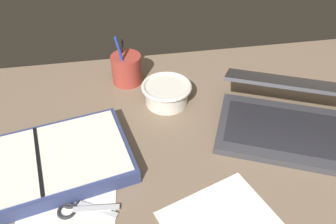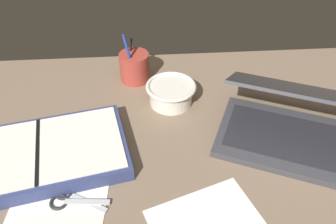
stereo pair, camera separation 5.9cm
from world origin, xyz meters
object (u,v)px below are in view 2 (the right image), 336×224
(bowl, at_px, (171,93))
(pen_cup, at_px, (135,67))
(planner, at_px, (40,155))
(laptop, at_px, (289,122))
(scissors, at_px, (68,198))

(bowl, xyz_separation_m, pen_cup, (-0.10, 0.12, 0.01))
(bowl, bearing_deg, planner, -148.23)
(bowl, bearing_deg, pen_cup, 129.14)
(pen_cup, distance_m, planner, 0.39)
(laptop, xyz_separation_m, planner, (-0.60, -0.04, -0.03))
(pen_cup, bearing_deg, laptop, -37.03)
(bowl, relative_size, scissors, 1.12)
(bowl, xyz_separation_m, planner, (-0.32, -0.20, -0.01))
(pen_cup, height_order, scissors, pen_cup)
(planner, bearing_deg, scissors, -66.83)
(scissors, bearing_deg, bowl, 69.71)
(laptop, relative_size, pen_cup, 2.51)
(laptop, relative_size, bowl, 2.88)
(bowl, relative_size, planner, 0.32)
(laptop, bearing_deg, pen_cup, 167.30)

